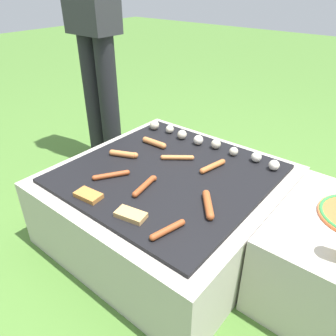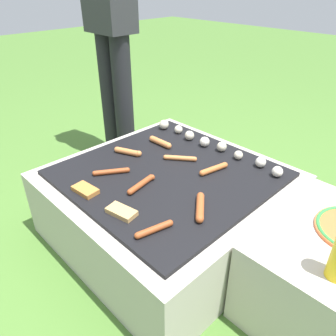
% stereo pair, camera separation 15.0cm
% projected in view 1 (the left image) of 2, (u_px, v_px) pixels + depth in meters
% --- Properties ---
extents(ground_plane, '(14.00, 14.00, 0.00)m').
position_uv_depth(ground_plane, '(168.00, 232.00, 1.70)').
color(ground_plane, '#47702D').
extents(grill, '(0.98, 0.98, 0.37)m').
position_uv_depth(grill, '(168.00, 204.00, 1.60)').
color(grill, '#B2AA9E').
rests_on(grill, ground_plane).
extents(person_standing, '(0.30, 0.23, 1.74)m').
position_uv_depth(person_standing, '(91.00, 5.00, 1.86)').
color(person_standing, black).
rests_on(person_standing, ground_plane).
extents(sausage_front_left, '(0.05, 0.17, 0.03)m').
position_uv_depth(sausage_front_left, '(144.00, 186.00, 1.39)').
color(sausage_front_left, '#93421E').
rests_on(sausage_front_left, grill).
extents(sausage_back_center, '(0.16, 0.03, 0.03)m').
position_uv_depth(sausage_back_center, '(154.00, 143.00, 1.73)').
color(sausage_back_center, '#C6753D').
rests_on(sausage_back_center, grill).
extents(sausage_mid_left, '(0.05, 0.15, 0.02)m').
position_uv_depth(sausage_mid_left, '(168.00, 230.00, 1.15)').
color(sausage_mid_left, '#93421E').
rests_on(sausage_mid_left, grill).
extents(sausage_back_left, '(0.14, 0.08, 0.03)m').
position_uv_depth(sausage_back_left, '(123.00, 154.00, 1.63)').
color(sausage_back_left, '#C6753D').
rests_on(sausage_back_left, grill).
extents(sausage_back_right, '(0.14, 0.11, 0.02)m').
position_uv_depth(sausage_back_right, '(177.00, 157.00, 1.60)').
color(sausage_back_right, '#C6753D').
rests_on(sausage_back_right, grill).
extents(sausage_front_center, '(0.10, 0.15, 0.02)m').
position_uv_depth(sausage_front_center, '(111.00, 175.00, 1.46)').
color(sausage_front_center, '#93421E').
rests_on(sausage_front_center, grill).
extents(sausage_front_right, '(0.12, 0.14, 0.03)m').
position_uv_depth(sausage_front_right, '(208.00, 204.00, 1.27)').
color(sausage_front_right, '#A34C23').
rests_on(sausage_front_right, grill).
extents(sausage_mid_right, '(0.05, 0.16, 0.03)m').
position_uv_depth(sausage_mid_right, '(213.00, 166.00, 1.53)').
color(sausage_mid_right, '#B7602D').
rests_on(sausage_mid_right, grill).
extents(bread_slice_left, '(0.12, 0.08, 0.02)m').
position_uv_depth(bread_slice_left, '(88.00, 195.00, 1.33)').
color(bread_slice_left, '#B27033').
rests_on(bread_slice_left, grill).
extents(bread_slice_center, '(0.13, 0.08, 0.02)m').
position_uv_depth(bread_slice_center, '(131.00, 215.00, 1.22)').
color(bread_slice_center, tan).
rests_on(bread_slice_center, grill).
extents(mushroom_row, '(0.78, 0.08, 0.05)m').
position_uv_depth(mushroom_row, '(204.00, 141.00, 1.73)').
color(mushroom_row, beige).
rests_on(mushroom_row, grill).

